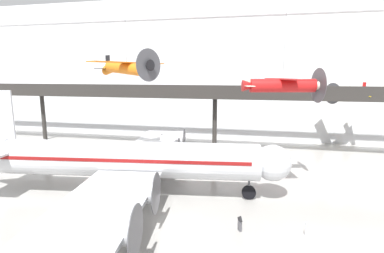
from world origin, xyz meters
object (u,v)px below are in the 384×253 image
airliner_silver_main (125,160)px  info_sign_pedestal (240,225)px  suspended_plane_yellow_lowwing (349,92)px  suspended_plane_orange_highwing (127,68)px  suspended_plane_red_highwing (282,85)px  stanchion_barrier (305,232)px

airliner_silver_main → info_sign_pedestal: (11.19, -4.47, -3.03)m
suspended_plane_yellow_lowwing → suspended_plane_orange_highwing: size_ratio=1.26×
suspended_plane_orange_highwing → info_sign_pedestal: suspended_plane_orange_highwing is taller
suspended_plane_orange_highwing → suspended_plane_red_highwing: bearing=29.3°
suspended_plane_yellow_lowwing → suspended_plane_orange_highwing: suspended_plane_orange_highwing is taller
info_sign_pedestal → airliner_silver_main: bearing=127.5°
suspended_plane_orange_highwing → info_sign_pedestal: bearing=-9.1°
suspended_plane_yellow_lowwing → stanchion_barrier: bearing=36.3°
airliner_silver_main → suspended_plane_red_highwing: size_ratio=3.61×
suspended_plane_red_highwing → stanchion_barrier: size_ratio=9.19×
suspended_plane_yellow_lowwing → suspended_plane_red_highwing: bearing=22.1°
airliner_silver_main → suspended_plane_yellow_lowwing: 32.76m
stanchion_barrier → info_sign_pedestal: info_sign_pedestal is taller
suspended_plane_orange_highwing → suspended_plane_red_highwing: 16.16m
stanchion_barrier → info_sign_pedestal: 4.66m
suspended_plane_red_highwing → stanchion_barrier: suspended_plane_red_highwing is taller
stanchion_barrier → suspended_plane_orange_highwing: bearing=152.8°
suspended_plane_orange_highwing → stanchion_barrier: bearing=-0.5°
airliner_silver_main → info_sign_pedestal: 12.42m
airliner_silver_main → stanchion_barrier: size_ratio=33.16×
stanchion_barrier → info_sign_pedestal: size_ratio=0.87×
info_sign_pedestal → stanchion_barrier: bearing=-27.5°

